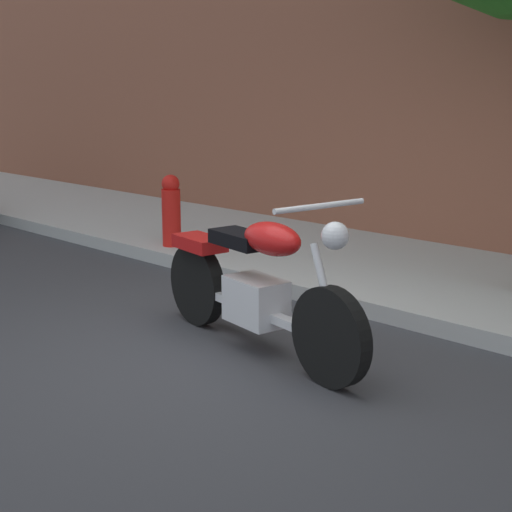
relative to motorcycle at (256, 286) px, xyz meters
name	(u,v)px	position (x,y,z in m)	size (l,w,h in m)	color
ground_plane	(229,357)	(-0.05, -0.22, -0.47)	(60.00, 60.00, 0.00)	#38383D
sidewalk	(429,279)	(-0.05, 2.35, -0.40)	(25.36, 2.43, 0.14)	#ADADAD
motorcycle	(256,286)	(0.00, 0.00, 0.00)	(2.17, 0.77, 1.14)	black
fire_hydrant	(171,217)	(-2.66, 1.45, -0.02)	(0.20, 0.20, 0.91)	red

